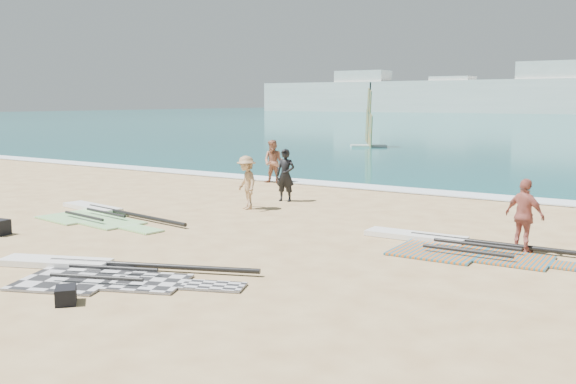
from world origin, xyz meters
The scene contains 11 objects.
ground centered at (0.00, 0.00, 0.00)m, with size 300.00×300.00×0.00m, color tan.
surf_line centered at (0.00, 12.30, 0.00)m, with size 300.00×1.20×0.04m, color white.
rig_grey centered at (0.39, -1.07, 0.05)m, with size 5.22×3.17×0.20m.
rig_green centered at (-4.25, 3.03, 0.05)m, with size 5.36×2.48×0.20m.
rig_orange centered at (5.30, 4.62, 0.05)m, with size 5.53×2.18×0.20m.
gear_bag_far centered at (1.40, -2.45, 0.13)m, with size 0.44×0.31×0.27m, color black.
person_wetsuit centered at (-1.40, 8.06, 0.83)m, with size 0.61×0.40×1.66m, color black.
beachgoer_left centered at (-4.22, 11.50, 0.83)m, with size 0.81×0.63×1.67m, color #A4654A.
beachgoer_mid centered at (-1.54, 6.21, 0.79)m, with size 1.02×0.58×1.57m, color tan.
beachgoer_back centered at (6.58, 5.10, 0.78)m, with size 0.91×0.38×1.56m, color #B25F52.
windsurfer_left centered at (-9.57, 30.66, 1.29)m, with size 2.39×2.47×4.41m.
Camera 1 is at (9.68, -8.69, 3.18)m, focal length 40.00 mm.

